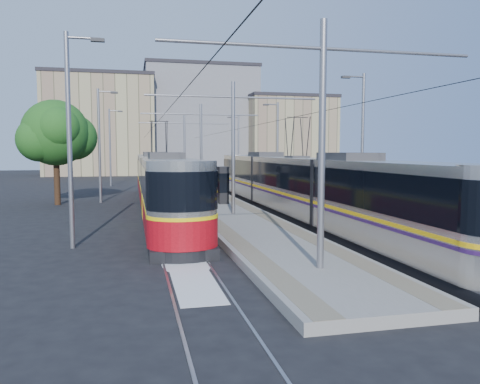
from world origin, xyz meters
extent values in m
plane|color=black|center=(0.00, 0.00, 0.00)|extent=(160.00, 160.00, 0.00)
cube|color=gray|center=(0.00, 17.00, 0.15)|extent=(4.00, 50.00, 0.30)
cube|color=gray|center=(-1.45, 17.00, 0.30)|extent=(0.70, 50.00, 0.01)
cube|color=gray|center=(1.45, 17.00, 0.30)|extent=(0.70, 50.00, 0.01)
cube|color=gray|center=(-4.32, 17.00, 0.01)|extent=(0.07, 70.00, 0.03)
cube|color=gray|center=(-2.88, 17.00, 0.01)|extent=(0.07, 70.00, 0.03)
cube|color=gray|center=(2.88, 17.00, 0.01)|extent=(0.07, 70.00, 0.03)
cube|color=gray|center=(4.32, 17.00, 0.01)|extent=(0.07, 70.00, 0.03)
cube|color=silver|center=(-3.60, -3.00, 0.01)|extent=(1.20, 5.00, 0.01)
cube|color=black|center=(-3.60, 13.20, 0.20)|extent=(2.30, 28.98, 0.40)
cube|color=#B1ADA2|center=(-3.60, 13.20, 1.85)|extent=(2.40, 27.38, 2.90)
cube|color=black|center=(-3.60, 13.20, 2.35)|extent=(2.43, 27.38, 1.30)
cube|color=yellow|center=(-3.60, 13.20, 1.45)|extent=(2.43, 27.38, 0.12)
cube|color=#AF0A14|center=(-3.60, 13.20, 0.95)|extent=(2.42, 27.38, 1.10)
cube|color=#2D2D30|center=(-3.60, 13.20, 3.45)|extent=(1.68, 3.00, 0.30)
cube|color=black|center=(3.60, 8.02, 0.20)|extent=(2.30, 31.30, 0.40)
cube|color=beige|center=(3.60, 8.02, 1.85)|extent=(2.40, 29.70, 2.90)
cube|color=black|center=(3.60, 8.02, 2.35)|extent=(2.43, 29.70, 1.30)
cube|color=yellow|center=(3.60, 8.02, 1.45)|extent=(2.43, 29.70, 0.12)
cube|color=#33164D|center=(3.60, 8.02, 1.30)|extent=(2.43, 29.70, 0.10)
cube|color=#2D2D30|center=(3.60, 8.02, 3.45)|extent=(1.68, 3.00, 0.30)
cylinder|color=gray|center=(0.00, -4.00, 3.80)|extent=(0.20, 0.20, 7.00)
cylinder|color=gray|center=(0.00, -4.00, 6.50)|extent=(9.20, 0.10, 0.10)
cylinder|color=gray|center=(0.00, 8.00, 3.80)|extent=(0.20, 0.20, 7.00)
cylinder|color=gray|center=(0.00, 8.00, 6.50)|extent=(9.20, 0.10, 0.10)
cylinder|color=gray|center=(0.00, 20.00, 3.80)|extent=(0.20, 0.20, 7.00)
cylinder|color=gray|center=(0.00, 20.00, 6.50)|extent=(9.20, 0.10, 0.10)
cylinder|color=gray|center=(0.00, 32.00, 3.80)|extent=(0.20, 0.20, 7.00)
cylinder|color=gray|center=(0.00, 32.00, 6.50)|extent=(9.20, 0.10, 0.10)
cylinder|color=black|center=(-3.60, 17.00, 5.55)|extent=(0.02, 70.00, 0.02)
cylinder|color=black|center=(3.60, 17.00, 5.55)|extent=(0.02, 70.00, 0.02)
cylinder|color=gray|center=(-7.50, 2.00, 4.00)|extent=(0.18, 0.18, 8.00)
cube|color=#2D2D30|center=(-6.40, 2.00, 7.75)|extent=(0.50, 0.22, 0.12)
cylinder|color=gray|center=(-7.50, 18.00, 4.00)|extent=(0.18, 0.18, 8.00)
cube|color=#2D2D30|center=(-6.40, 18.00, 7.75)|extent=(0.50, 0.22, 0.12)
cylinder|color=gray|center=(-7.50, 34.00, 4.00)|extent=(0.18, 0.18, 8.00)
cube|color=#2D2D30|center=(-6.40, 34.00, 7.75)|extent=(0.50, 0.22, 0.12)
cylinder|color=gray|center=(7.50, 8.00, 4.00)|extent=(0.18, 0.18, 8.00)
cube|color=#2D2D30|center=(6.40, 8.00, 7.75)|extent=(0.50, 0.22, 0.12)
cylinder|color=gray|center=(7.50, 24.00, 4.00)|extent=(0.18, 0.18, 8.00)
cube|color=#2D2D30|center=(6.40, 24.00, 7.75)|extent=(0.50, 0.22, 0.12)
cylinder|color=gray|center=(7.50, 40.00, 4.00)|extent=(0.18, 0.18, 8.00)
cube|color=#2D2D30|center=(6.40, 40.00, 7.75)|extent=(0.50, 0.22, 0.12)
cube|color=black|center=(0.33, 13.06, 1.48)|extent=(0.74, 1.10, 2.37)
cube|color=black|center=(0.33, 13.06, 1.64)|extent=(0.79, 1.14, 1.24)
cylinder|color=#382314|center=(-10.28, 17.29, 1.48)|extent=(0.41, 0.41, 2.95)
sphere|color=#134516|center=(-10.28, 17.29, 4.89)|extent=(4.43, 4.43, 4.43)
sphere|color=#134516|center=(-9.17, 18.03, 4.61)|extent=(3.13, 3.13, 3.13)
cube|color=tan|center=(-10.00, 60.00, 7.38)|extent=(16.00, 12.00, 14.77)
cube|color=#262328|center=(-10.00, 60.00, 15.02)|extent=(16.32, 12.24, 0.50)
cube|color=gray|center=(6.00, 64.00, 8.59)|extent=(18.00, 14.00, 17.18)
cube|color=#262328|center=(6.00, 64.00, 17.43)|extent=(18.36, 14.28, 0.50)
cube|color=tan|center=(20.00, 58.00, 6.06)|extent=(14.00, 10.00, 12.13)
cube|color=#262328|center=(20.00, 58.00, 12.38)|extent=(14.28, 10.20, 0.50)
camera|label=1|loc=(-5.21, -16.41, 3.67)|focal=35.00mm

